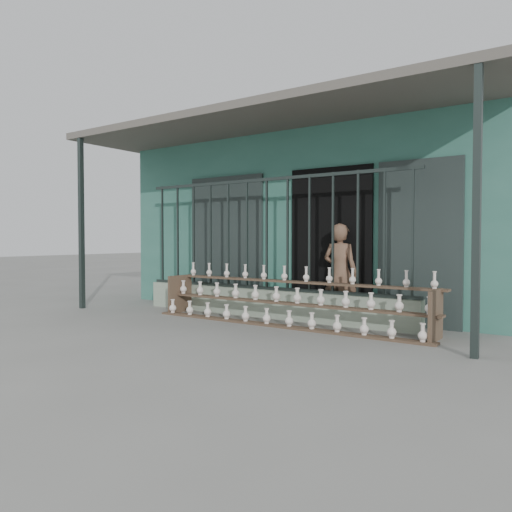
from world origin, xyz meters
The scene contains 6 objects.
ground centered at (0.00, 0.00, 0.00)m, with size 60.00×60.00×0.00m, color slate.
workshop_building centered at (0.00, 4.23, 1.62)m, with size 7.40×6.60×3.21m.
parapet_wall centered at (0.00, 1.30, 0.23)m, with size 5.00×0.20×0.45m, color #95A78F.
security_fence centered at (0.00, 1.30, 1.35)m, with size 5.00×0.04×1.80m.
shelf_rack centered at (0.62, 0.89, 0.36)m, with size 4.50×0.68×0.85m.
elderly_woman centered at (1.17, 1.56, 0.75)m, with size 0.55×0.36×1.50m, color brown.
Camera 1 is at (4.44, -5.39, 1.27)m, focal length 35.00 mm.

